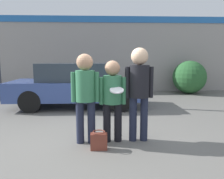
# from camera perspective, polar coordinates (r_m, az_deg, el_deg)

# --- Properties ---
(ground_plane) EXTENTS (56.00, 56.00, 0.00)m
(ground_plane) POSITION_cam_1_polar(r_m,az_deg,el_deg) (4.55, -4.39, -12.98)
(ground_plane) COLOR #66635E
(storefront_building) EXTENTS (24.00, 0.22, 3.65)m
(storefront_building) POSITION_cam_1_polar(r_m,az_deg,el_deg) (10.95, -3.38, 9.28)
(storefront_building) COLOR gray
(storefront_building) RESTS_ON ground
(person_left) EXTENTS (0.53, 0.36, 1.72)m
(person_left) POSITION_cam_1_polar(r_m,az_deg,el_deg) (4.16, -7.01, -0.25)
(person_left) COLOR #1E2338
(person_left) RESTS_ON ground
(person_middle_with_frisbee) EXTENTS (0.53, 0.56, 1.60)m
(person_middle_with_frisbee) POSITION_cam_1_polar(r_m,az_deg,el_deg) (4.22, 0.13, -1.30)
(person_middle_with_frisbee) COLOR black
(person_middle_with_frisbee) RESTS_ON ground
(person_right) EXTENTS (0.56, 0.39, 1.84)m
(person_right) POSITION_cam_1_polar(r_m,az_deg,el_deg) (4.27, 7.09, 1.20)
(person_right) COLOR #1E2338
(person_right) RESTS_ON ground
(parked_car_near) EXTENTS (4.37, 1.79, 1.48)m
(parked_car_near) POSITION_cam_1_polar(r_m,az_deg,el_deg) (7.46, -9.15, 1.19)
(parked_car_near) COLOR #334784
(parked_car_near) RESTS_ON ground
(shrub) EXTENTS (1.53, 1.53, 1.53)m
(shrub) POSITION_cam_1_polar(r_m,az_deg,el_deg) (10.82, 19.56, 3.07)
(shrub) COLOR #285B2D
(shrub) RESTS_ON ground
(handbag) EXTENTS (0.30, 0.23, 0.34)m
(handbag) POSITION_cam_1_polar(r_m,az_deg,el_deg) (4.04, -3.44, -13.23)
(handbag) COLOR brown
(handbag) RESTS_ON ground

